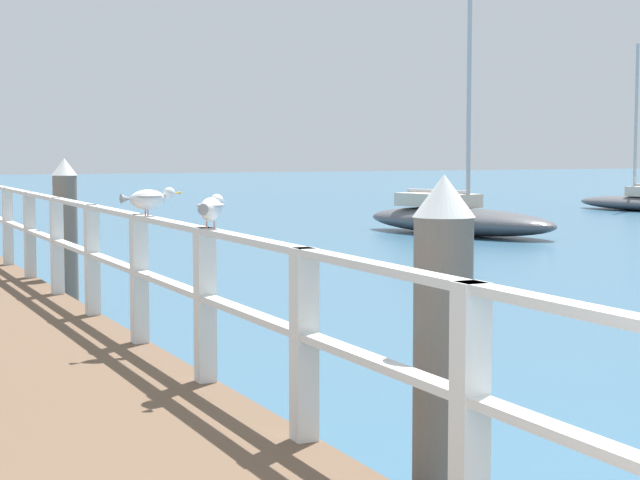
# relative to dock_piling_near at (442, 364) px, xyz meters

# --- Properties ---
(pier_railing) EXTENTS (0.12, 22.42, 1.01)m
(pier_railing) POSITION_rel_dock_piling_near_xyz_m (-0.38, 8.72, 0.12)
(pier_railing) COLOR silver
(pier_railing) RESTS_ON pier_deck
(dock_piling_near) EXTENTS (0.29, 0.29, 1.81)m
(dock_piling_near) POSITION_rel_dock_piling_near_xyz_m (0.00, 0.00, 0.00)
(dock_piling_near) COLOR #6B6056
(dock_piling_near) RESTS_ON ground_plane
(dock_piling_far) EXTENTS (0.29, 0.29, 1.81)m
(dock_piling_far) POSITION_rel_dock_piling_near_xyz_m (0.00, 8.53, 0.00)
(dock_piling_far) COLOR #6B6056
(dock_piling_far) RESTS_ON ground_plane
(seagull_foreground) EXTENTS (0.29, 0.43, 0.21)m
(seagull_foreground) POSITION_rel_dock_piling_near_xyz_m (-0.38, 2.22, 0.64)
(seagull_foreground) COLOR white
(seagull_foreground) RESTS_ON pier_railing
(seagull_background) EXTENTS (0.48, 0.20, 0.21)m
(seagull_background) POSITION_rel_dock_piling_near_xyz_m (-0.37, 3.67, 0.64)
(seagull_background) COLOR white
(seagull_background) RESTS_ON pier_railing
(boat_3) EXTENTS (3.06, 5.47, 5.50)m
(boat_3) POSITION_rel_dock_piling_near_xyz_m (10.32, 16.60, -0.55)
(boat_3) COLOR #4C4C51
(boat_3) RESTS_ON ground_plane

